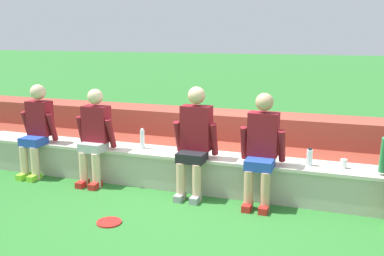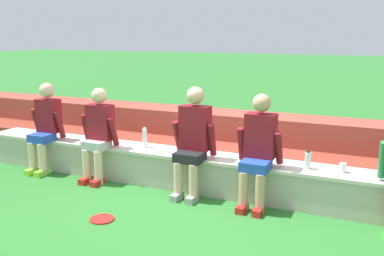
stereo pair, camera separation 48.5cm
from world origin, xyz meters
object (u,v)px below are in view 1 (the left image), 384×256
water_bottle_mid_right (309,157)px  person_right_of_center (262,147)px  person_far_left (37,128)px  frisbee (109,222)px  plastic_cup_left_end (344,164)px  person_left_of_center (94,134)px  person_center (194,138)px  water_bottle_near_left (142,139)px

water_bottle_mid_right → person_right_of_center: bearing=-158.4°
person_far_left → frisbee: size_ratio=4.84×
water_bottle_mid_right → frisbee: bearing=-146.1°
water_bottle_mid_right → plastic_cup_left_end: 0.39m
person_left_of_center → water_bottle_mid_right: (2.81, 0.23, -0.12)m
person_left_of_center → water_bottle_mid_right: person_left_of_center is taller
person_far_left → water_bottle_mid_right: person_far_left is taller
person_left_of_center → frisbee: 1.53m
water_bottle_mid_right → plastic_cup_left_end: size_ratio=2.00×
person_center → person_right_of_center: (0.85, -0.02, -0.03)m
plastic_cup_left_end → person_left_of_center: bearing=-175.4°
person_far_left → water_bottle_near_left: size_ratio=4.71×
plastic_cup_left_end → water_bottle_mid_right: bearing=-176.3°
water_bottle_near_left → frisbee: water_bottle_near_left is taller
water_bottle_near_left → water_bottle_mid_right: (2.23, -0.05, -0.03)m
frisbee → person_center: bearing=62.6°
person_far_left → person_right_of_center: person_right_of_center is taller
person_right_of_center → person_far_left: bearing=179.6°
person_far_left → person_center: bearing=-0.0°
plastic_cup_left_end → frisbee: 2.77m
person_right_of_center → water_bottle_near_left: person_right_of_center is taller
person_far_left → frisbee: (1.81, -1.13, -0.69)m
person_left_of_center → plastic_cup_left_end: 3.21m
water_bottle_near_left → water_bottle_mid_right: 2.23m
person_center → person_right_of_center: person_center is taller
water_bottle_mid_right → plastic_cup_left_end: (0.39, 0.03, -0.05)m
water_bottle_near_left → person_right_of_center: bearing=-8.9°
person_right_of_center → water_bottle_near_left: size_ratio=4.80×
water_bottle_mid_right → plastic_cup_left_end: water_bottle_mid_right is taller
person_far_left → water_bottle_near_left: (1.55, 0.25, -0.10)m
person_far_left → person_right_of_center: (3.25, -0.02, 0.01)m
water_bottle_near_left → plastic_cup_left_end: water_bottle_near_left is taller
person_center → frisbee: (-0.59, -1.13, -0.73)m
water_bottle_near_left → water_bottle_mid_right: size_ratio=1.29×
water_bottle_near_left → person_center: bearing=-16.3°
person_left_of_center → person_right_of_center: (2.27, 0.02, 0.02)m
plastic_cup_left_end → water_bottle_near_left: bearing=179.4°
person_right_of_center → plastic_cup_left_end: size_ratio=12.39×
person_far_left → plastic_cup_left_end: size_ratio=12.16×
person_right_of_center → frisbee: 1.95m
plastic_cup_left_end → person_center: bearing=-173.0°
person_right_of_center → water_bottle_mid_right: bearing=21.6°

